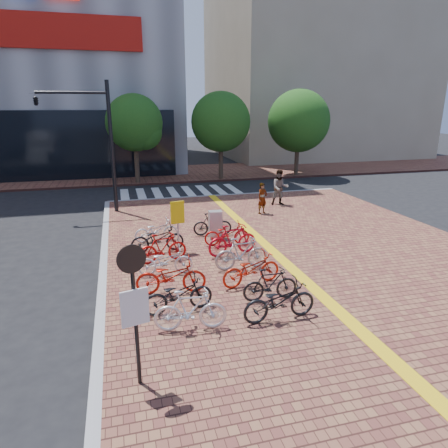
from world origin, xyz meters
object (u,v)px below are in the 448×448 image
object	(u,v)px
bike_3	(165,261)
bike_13	(212,224)
bike_2	(171,276)
notice_sign	(134,299)
bike_7	(280,301)
pedestrian_b	(280,188)
bike_4	(163,248)
bike_6	(156,230)
bike_0	(190,310)
pedestrian_a	(262,198)
utility_box	(215,225)
bike_12	(227,234)
bike_11	(233,240)
bike_9	(251,269)
bike_8	(270,284)
yellow_sign	(178,217)
traffic_light_pole	(78,123)
bike_10	(242,253)
bike_1	(178,294)
bike_5	(157,239)

from	to	relation	value
bike_3	bike_13	world-z (taller)	bike_13
bike_2	notice_sign	size ratio (longest dim) A/B	0.69
bike_7	bike_13	bearing A→B (deg)	-3.88
pedestrian_b	bike_13	bearing A→B (deg)	-126.31
bike_4	bike_6	xyz separation A→B (m)	(0.01, 2.26, -0.06)
bike_0	pedestrian_a	distance (m)	11.07
bike_2	utility_box	bearing A→B (deg)	-20.74
bike_12	pedestrian_b	xyz separation A→B (m)	(4.47, 5.57, 0.49)
bike_11	pedestrian_b	xyz separation A→B (m)	(4.55, 6.62, 0.38)
bike_7	bike_9	size ratio (longest dim) A/B	1.02
bike_8	yellow_sign	bearing A→B (deg)	23.23
bike_0	bike_8	size ratio (longest dim) A/B	1.11
bike_0	traffic_light_pole	distance (m)	13.01
bike_10	bike_13	bearing A→B (deg)	1.21
bike_6	pedestrian_b	xyz separation A→B (m)	(7.03, 4.40, 0.50)
bike_12	notice_sign	size ratio (longest dim) A/B	0.61
bike_0	bike_4	xyz separation A→B (m)	(-0.14, 4.52, -0.01)
bike_1	bike_13	size ratio (longest dim) A/B	1.16
traffic_light_pole	utility_box	bearing A→B (deg)	-46.14
bike_0	bike_1	size ratio (longest dim) A/B	0.95
bike_2	pedestrian_a	size ratio (longest dim) A/B	1.29
bike_1	bike_8	world-z (taller)	bike_1
bike_10	utility_box	distance (m)	3.31
bike_2	bike_9	distance (m)	2.38
bike_7	bike_11	world-z (taller)	bike_11
bike_1	traffic_light_pole	world-z (taller)	traffic_light_pole
utility_box	bike_2	bearing A→B (deg)	-118.11
bike_10	pedestrian_b	distance (m)	9.19
yellow_sign	notice_sign	world-z (taller)	notice_sign
bike_12	notice_sign	bearing A→B (deg)	158.51
bike_0	bike_2	distance (m)	2.08
bike_0	bike_4	distance (m)	4.52
utility_box	notice_sign	world-z (taller)	notice_sign
bike_8	bike_10	distance (m)	2.29
bike_2	pedestrian_b	world-z (taller)	pedestrian_b
bike_7	bike_9	distance (m)	2.11
bike_7	bike_0	bearing A→B (deg)	83.61
traffic_light_pole	bike_7	bearing A→B (deg)	-66.45
bike_3	bike_1	bearing A→B (deg)	-175.57
bike_1	bike_12	world-z (taller)	bike_1
yellow_sign	traffic_light_pole	world-z (taller)	traffic_light_pole
pedestrian_a	bike_5	bearing A→B (deg)	-166.95
yellow_sign	bike_0	bearing A→B (deg)	-95.75
bike_3	bike_2	bearing A→B (deg)	-176.45
bike_7	bike_12	size ratio (longest dim) A/B	1.11
bike_3	yellow_sign	distance (m)	2.28
pedestrian_a	bike_3	bearing A→B (deg)	-155.11
bike_0	bike_11	xyz separation A→B (m)	(2.35, 4.56, 0.05)
bike_3	utility_box	size ratio (longest dim) A/B	1.54
bike_4	bike_13	distance (m)	3.34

